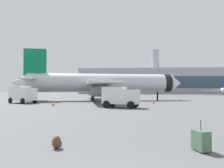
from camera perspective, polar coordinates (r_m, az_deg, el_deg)
name	(u,v)px	position (r m, az deg, el deg)	size (l,w,h in m)	color
airplane_at_gate	(101,83)	(45.51, -2.87, 0.23)	(35.50, 32.27, 10.50)	silver
service_truck	(22,94)	(39.43, -22.35, -2.34)	(5.27, 4.25, 2.90)	white
cargo_van	(120,96)	(27.08, 2.23, -3.18)	(4.78, 3.32, 2.60)	white
safety_cone_near	(154,101)	(36.83, 10.79, -4.50)	(0.44, 0.44, 0.65)	#F2590C
safety_cone_mid	(180,99)	(45.53, 17.44, -3.87)	(0.44, 0.44, 0.69)	#F2590C
safety_cone_far	(53,103)	(31.77, -15.13, -4.86)	(0.44, 0.44, 0.73)	#F2590C
rolling_suitcase	(201,140)	(8.68, 22.20, -13.46)	(0.58, 0.73, 1.10)	#476B4C
traveller_backpack	(57,142)	(8.70, -14.19, -14.57)	(0.36, 0.40, 0.48)	brown
terminal_building	(151,81)	(134.90, 10.26, 0.66)	(85.29, 22.70, 26.75)	#9EA3AD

